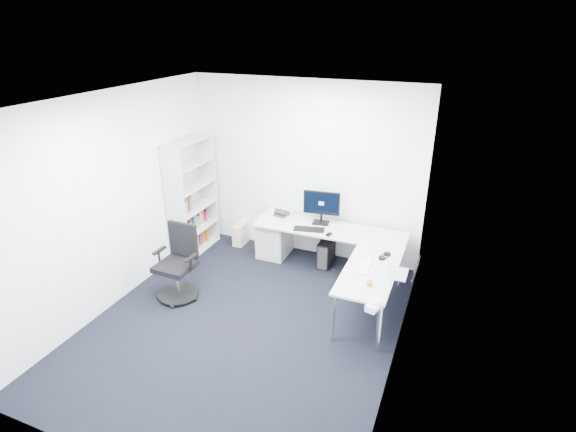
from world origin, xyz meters
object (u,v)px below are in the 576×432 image
at_px(bookshelf, 192,197).
at_px(laptop, 398,266).
at_px(monitor, 321,207).
at_px(l_desk, 323,258).
at_px(task_chair, 175,264).

relative_size(bookshelf, laptop, 5.45).
bearing_deg(laptop, monitor, 140.16).
xyz_separation_m(l_desk, bookshelf, (-2.17, 0.05, 0.59)).
height_order(task_chair, laptop, task_chair).
height_order(l_desk, monitor, monitor).
bearing_deg(bookshelf, monitor, 11.03).
bearing_deg(l_desk, laptop, -28.79).
xyz_separation_m(l_desk, monitor, (-0.19, 0.44, 0.58)).
bearing_deg(monitor, bookshelf, -175.88).
height_order(monitor, laptop, monitor).
xyz_separation_m(task_chair, monitor, (1.46, 1.64, 0.40)).
bearing_deg(l_desk, task_chair, -143.78).
distance_m(bookshelf, monitor, 2.02).
distance_m(l_desk, laptop, 1.35).
xyz_separation_m(bookshelf, task_chair, (0.53, -1.26, -0.41)).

